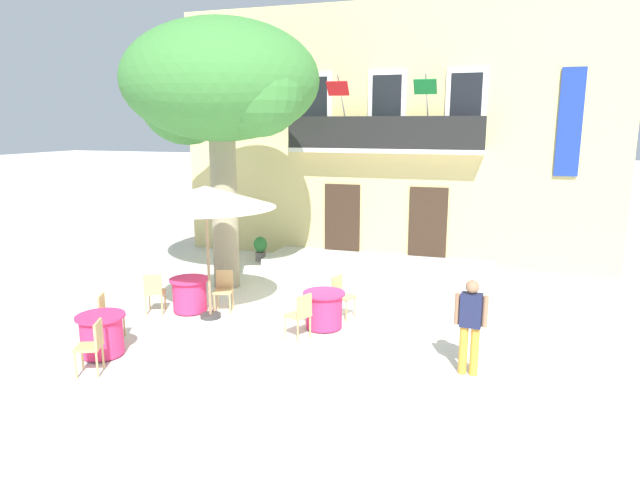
{
  "coord_description": "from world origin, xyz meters",
  "views": [
    {
      "loc": [
        3.4,
        -11.24,
        4.1
      ],
      "look_at": [
        -0.76,
        1.47,
        1.3
      ],
      "focal_mm": 31.3,
      "sensor_mm": 36.0,
      "label": 1
    }
  ],
  "objects_px": {
    "cafe_chair_middle_1": "(154,290)",
    "cafe_chair_front_1": "(93,344)",
    "cafe_table_middle": "(190,295)",
    "pedestrian_near_entrance": "(470,322)",
    "cafe_chair_near_tree_0": "(300,313)",
    "cafe_table_front": "(102,335)",
    "cafe_chair_middle_0": "(224,288)",
    "cafe_chair_front_0": "(108,314)",
    "cafe_chair_near_tree_1": "(341,294)",
    "ground_planter_left": "(260,247)",
    "cafe_table_near_tree": "(324,310)",
    "plane_tree": "(218,87)",
    "cafe_umbrella": "(206,197)"
  },
  "relations": [
    {
      "from": "cafe_chair_middle_1",
      "to": "cafe_chair_front_1",
      "type": "relative_size",
      "value": 1.0
    },
    {
      "from": "cafe_table_middle",
      "to": "pedestrian_near_entrance",
      "type": "height_order",
      "value": "pedestrian_near_entrance"
    },
    {
      "from": "cafe_chair_near_tree_0",
      "to": "cafe_table_front",
      "type": "xyz_separation_m",
      "value": [
        -3.12,
        -1.84,
        -0.14
      ]
    },
    {
      "from": "cafe_chair_middle_0",
      "to": "cafe_chair_middle_1",
      "type": "distance_m",
      "value": 1.51
    },
    {
      "from": "cafe_chair_front_0",
      "to": "cafe_chair_middle_1",
      "type": "bearing_deg",
      "value": 91.86
    },
    {
      "from": "cafe_chair_near_tree_1",
      "to": "cafe_chair_middle_1",
      "type": "bearing_deg",
      "value": -165.09
    },
    {
      "from": "cafe_chair_middle_1",
      "to": "ground_planter_left",
      "type": "bearing_deg",
      "value": 87.46
    },
    {
      "from": "cafe_chair_middle_1",
      "to": "cafe_chair_front_0",
      "type": "relative_size",
      "value": 1.0
    },
    {
      "from": "cafe_table_front",
      "to": "pedestrian_near_entrance",
      "type": "relative_size",
      "value": 0.53
    },
    {
      "from": "cafe_chair_front_1",
      "to": "cafe_table_near_tree",
      "type": "bearing_deg",
      "value": 46.85
    },
    {
      "from": "plane_tree",
      "to": "cafe_chair_front_1",
      "type": "height_order",
      "value": "plane_tree"
    },
    {
      "from": "cafe_chair_near_tree_1",
      "to": "cafe_chair_middle_1",
      "type": "xyz_separation_m",
      "value": [
        -3.94,
        -1.05,
        0.0
      ]
    },
    {
      "from": "cafe_chair_near_tree_1",
      "to": "cafe_umbrella",
      "type": "relative_size",
      "value": 0.31
    },
    {
      "from": "cafe_chair_near_tree_1",
      "to": "pedestrian_near_entrance",
      "type": "height_order",
      "value": "pedestrian_near_entrance"
    },
    {
      "from": "cafe_chair_near_tree_1",
      "to": "cafe_chair_middle_0",
      "type": "bearing_deg",
      "value": -171.06
    },
    {
      "from": "cafe_chair_near_tree_0",
      "to": "cafe_umbrella",
      "type": "bearing_deg",
      "value": 166.5
    },
    {
      "from": "cafe_chair_near_tree_1",
      "to": "ground_planter_left",
      "type": "bearing_deg",
      "value": 132.21
    },
    {
      "from": "cafe_chair_near_tree_1",
      "to": "pedestrian_near_entrance",
      "type": "xyz_separation_m",
      "value": [
        2.79,
        -2.03,
        0.39
      ]
    },
    {
      "from": "cafe_table_near_tree",
      "to": "cafe_chair_front_1",
      "type": "distance_m",
      "value": 4.39
    },
    {
      "from": "cafe_table_front",
      "to": "pedestrian_near_entrance",
      "type": "height_order",
      "value": "pedestrian_near_entrance"
    },
    {
      "from": "cafe_table_middle",
      "to": "cafe_table_front",
      "type": "relative_size",
      "value": 1.0
    },
    {
      "from": "cafe_chair_near_tree_0",
      "to": "cafe_chair_middle_0",
      "type": "bearing_deg",
      "value": 154.49
    },
    {
      "from": "cafe_chair_front_0",
      "to": "pedestrian_near_entrance",
      "type": "xyz_separation_m",
      "value": [
        6.68,
        0.61,
        0.39
      ]
    },
    {
      "from": "cafe_table_near_tree",
      "to": "cafe_chair_middle_0",
      "type": "distance_m",
      "value": 2.47
    },
    {
      "from": "cafe_table_middle",
      "to": "cafe_chair_front_0",
      "type": "relative_size",
      "value": 0.95
    },
    {
      "from": "cafe_chair_front_1",
      "to": "cafe_umbrella",
      "type": "bearing_deg",
      "value": 80.81
    },
    {
      "from": "cafe_table_middle",
      "to": "cafe_chair_front_0",
      "type": "height_order",
      "value": "cafe_chair_front_0"
    },
    {
      "from": "cafe_table_near_tree",
      "to": "cafe_table_front",
      "type": "relative_size",
      "value": 1.0
    },
    {
      "from": "cafe_chair_near_tree_1",
      "to": "cafe_umbrella",
      "type": "height_order",
      "value": "cafe_umbrella"
    },
    {
      "from": "cafe_table_near_tree",
      "to": "ground_planter_left",
      "type": "distance_m",
      "value": 6.01
    },
    {
      "from": "pedestrian_near_entrance",
      "to": "cafe_chair_middle_1",
      "type": "bearing_deg",
      "value": 171.74
    },
    {
      "from": "cafe_chair_near_tree_0",
      "to": "cafe_table_near_tree",
      "type": "bearing_deg",
      "value": 70.66
    },
    {
      "from": "cafe_table_middle",
      "to": "ground_planter_left",
      "type": "distance_m",
      "value": 4.81
    },
    {
      "from": "cafe_chair_front_0",
      "to": "pedestrian_near_entrance",
      "type": "bearing_deg",
      "value": 5.19
    },
    {
      "from": "cafe_chair_middle_1",
      "to": "cafe_chair_front_0",
      "type": "height_order",
      "value": "same"
    },
    {
      "from": "cafe_table_front",
      "to": "cafe_umbrella",
      "type": "distance_m",
      "value": 3.36
    },
    {
      "from": "cafe_chair_middle_0",
      "to": "cafe_chair_near_tree_1",
      "type": "bearing_deg",
      "value": 8.94
    },
    {
      "from": "plane_tree",
      "to": "cafe_chair_middle_0",
      "type": "relative_size",
      "value": 7.2
    },
    {
      "from": "cafe_chair_near_tree_1",
      "to": "cafe_chair_front_1",
      "type": "distance_m",
      "value": 5.05
    },
    {
      "from": "cafe_table_middle",
      "to": "cafe_table_front",
      "type": "distance_m",
      "value": 2.6
    },
    {
      "from": "cafe_table_front",
      "to": "cafe_chair_front_0",
      "type": "distance_m",
      "value": 0.77
    },
    {
      "from": "cafe_table_middle",
      "to": "cafe_chair_middle_0",
      "type": "relative_size",
      "value": 0.95
    },
    {
      "from": "plane_tree",
      "to": "ground_planter_left",
      "type": "xyz_separation_m",
      "value": [
        -0.22,
        2.7,
        -4.54
      ]
    },
    {
      "from": "cafe_chair_middle_1",
      "to": "cafe_table_front",
      "type": "bearing_deg",
      "value": -79.16
    },
    {
      "from": "cafe_chair_near_tree_0",
      "to": "cafe_chair_middle_1",
      "type": "bearing_deg",
      "value": 173.55
    },
    {
      "from": "cafe_chair_middle_1",
      "to": "ground_planter_left",
      "type": "xyz_separation_m",
      "value": [
        0.23,
        5.15,
        -0.12
      ]
    },
    {
      "from": "cafe_chair_near_tree_1",
      "to": "cafe_table_near_tree",
      "type": "bearing_deg",
      "value": -100.99
    },
    {
      "from": "cafe_chair_middle_1",
      "to": "cafe_chair_front_1",
      "type": "xyz_separation_m",
      "value": [
        0.8,
        -2.89,
        0.0
      ]
    },
    {
      "from": "cafe_chair_middle_1",
      "to": "cafe_chair_near_tree_0",
      "type": "bearing_deg",
      "value": -6.45
    },
    {
      "from": "cafe_chair_near_tree_1",
      "to": "cafe_chair_front_0",
      "type": "distance_m",
      "value": 4.7
    }
  ]
}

